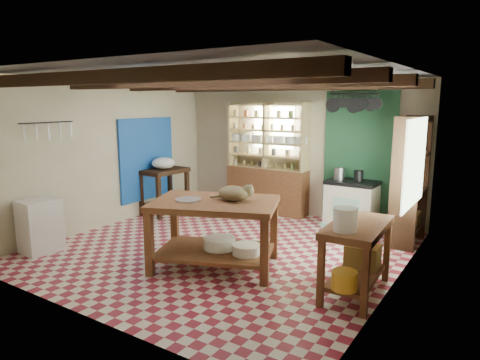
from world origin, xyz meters
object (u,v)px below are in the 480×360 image
Objects in this scene: prep_table at (164,191)px; white_cabinet at (40,226)px; work_table at (215,234)px; right_counter at (356,259)px; cat at (234,193)px; stove at (352,204)px.

white_cabinet is (-0.02, -2.66, -0.05)m from prep_table.
work_table reaches higher than prep_table.
work_table reaches higher than right_counter.
cat is (2.74, -1.59, 0.57)m from prep_table.
prep_table is at bearing -161.62° from stove.
right_counter is (4.40, 1.18, 0.02)m from white_cabinet.
work_table reaches higher than white_cabinet.
white_cabinet is 1.82× the size of cat.
work_table is 3.06m from prep_table.
stove is 3.62m from prep_table.
cat reaches higher than work_table.
cat reaches higher than stove.
work_table is 1.88× the size of stove.
stove is 5.11m from white_cabinet.
prep_table is at bearing 93.60° from white_cabinet.
stove is at bearing 51.07° from white_cabinet.
cat is at bearing 25.34° from white_cabinet.
prep_table is (-2.52, 1.73, -0.01)m from work_table.
stove is at bearing 49.86° from work_table.
stove is at bearing 43.16° from cat.
stove is at bearing 20.38° from prep_table.
cat is at bearing -27.00° from prep_table.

